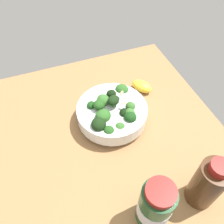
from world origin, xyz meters
TOP-DOWN VIEW (x-y plane):
  - ground_plane at (0.00, 0.00)cm, footprint 71.98×71.98cm
  - bowl_of_broccoli at (-3.60, -2.95)cm, footprint 21.85×21.85cm
  - lemon_wedge at (-18.44, -12.14)cm, footprint 7.76×8.72cm
  - bottle_tall at (-15.63, 27.83)cm, footprint 7.04×7.04cm
  - bottle_short at (-2.01, 27.90)cm, footprint 7.58×7.58cm

SIDE VIEW (x-z plane):
  - ground_plane at x=0.00cm, z-range -4.69..0.00cm
  - lemon_wedge at x=-18.44cm, z-range 0.00..3.67cm
  - bowl_of_broccoli at x=-3.60cm, z-range -0.85..9.22cm
  - bottle_short at x=-2.01cm, z-range -0.58..15.94cm
  - bottle_tall at x=-15.63cm, z-range -0.61..16.54cm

